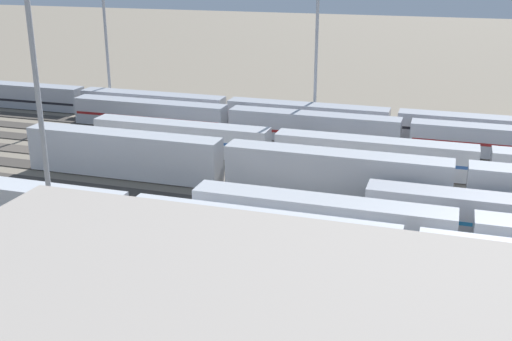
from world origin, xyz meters
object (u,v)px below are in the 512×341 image
(train_on_track_1, at_px, (389,133))
(train_on_track_5, at_px, (336,175))
(train_on_track_8, at_px, (409,256))
(light_mast_0, at_px, (318,11))
(light_mast_2, at_px, (104,6))
(light_mast_3, at_px, (35,66))
(train_on_track_3, at_px, (374,155))
(train_on_track_0, at_px, (307,117))

(train_on_track_1, relative_size, train_on_track_5, 1.27)
(train_on_track_8, distance_m, train_on_track_1, 35.42)
(light_mast_0, bearing_deg, light_mast_2, -0.72)
(train_on_track_1, relative_size, light_mast_3, 3.79)
(train_on_track_3, bearing_deg, light_mast_0, -57.92)
(light_mast_0, height_order, light_mast_3, light_mast_0)
(train_on_track_3, bearing_deg, light_mast_2, -21.74)
(train_on_track_8, height_order, light_mast_0, light_mast_0)
(train_on_track_1, distance_m, train_on_track_3, 10.02)
(train_on_track_5, bearing_deg, train_on_track_8, 119.78)
(train_on_track_8, height_order, train_on_track_1, train_on_track_1)
(train_on_track_3, xyz_separation_m, light_mast_3, (24.10, 27.58, 13.51))
(train_on_track_0, relative_size, light_mast_2, 4.71)
(train_on_track_1, xyz_separation_m, train_on_track_3, (0.60, 10.00, -0.06))
(train_on_track_0, xyz_separation_m, light_mast_2, (32.94, -2.68, 14.36))
(train_on_track_0, bearing_deg, light_mast_0, -104.07)
(train_on_track_3, bearing_deg, light_mast_3, 48.85)
(train_on_track_5, distance_m, light_mast_3, 30.65)
(train_on_track_5, distance_m, light_mast_0, 31.70)
(light_mast_0, height_order, light_mast_2, light_mast_0)
(train_on_track_0, xyz_separation_m, train_on_track_1, (-11.99, 5.00, 0.06))
(light_mast_0, bearing_deg, train_on_track_1, 147.56)
(train_on_track_3, xyz_separation_m, light_mast_2, (44.33, -17.68, 14.36))
(train_on_track_1, distance_m, light_mast_3, 46.94)
(light_mast_0, bearing_deg, train_on_track_5, 106.84)
(light_mast_3, bearing_deg, train_on_track_3, -131.15)
(train_on_track_5, height_order, light_mast_2, light_mast_2)
(train_on_track_8, bearing_deg, train_on_track_1, -81.21)
(light_mast_3, bearing_deg, light_mast_2, -65.92)
(train_on_track_8, distance_m, train_on_track_5, 17.29)
(train_on_track_0, bearing_deg, train_on_track_8, 113.51)
(train_on_track_0, relative_size, train_on_track_5, 1.68)
(train_on_track_8, distance_m, train_on_track_3, 25.71)
(train_on_track_8, bearing_deg, light_mast_2, -40.29)
(train_on_track_0, relative_size, train_on_track_3, 1.68)
(train_on_track_5, height_order, light_mast_3, light_mast_3)
(train_on_track_0, bearing_deg, light_mast_2, -4.65)
(train_on_track_5, xyz_separation_m, light_mast_0, (8.25, -27.26, 13.91))
(train_on_track_1, xyz_separation_m, train_on_track_5, (3.17, 20.00, 0.55))
(train_on_track_1, bearing_deg, train_on_track_8, 98.79)
(train_on_track_1, height_order, light_mast_0, light_mast_0)
(train_on_track_0, relative_size, light_mast_3, 5.01)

